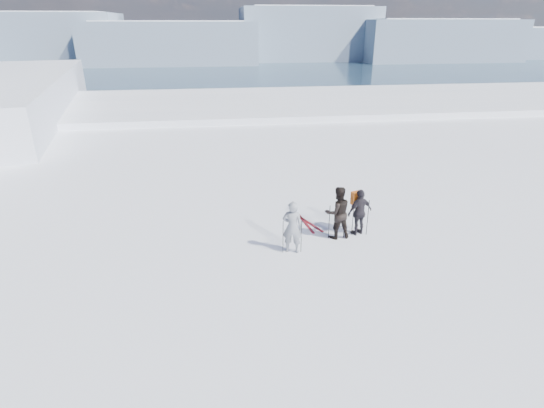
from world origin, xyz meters
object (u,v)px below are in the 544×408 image
Objects in this scene: skier_grey at (292,227)px; skier_dark at (338,213)px; skis_loose at (308,223)px; skier_pack at (360,212)px.

skier_grey is 1.90m from skier_dark.
skier_grey reaches higher than skis_loose.
skier_dark is 1.11× the size of skis_loose.
skier_dark is (1.73, 0.79, 0.05)m from skier_grey.
skier_pack is at bearing -33.20° from skis_loose.
skier_grey is 2.74m from skier_pack.
skier_grey is at bearing 18.72° from skier_dark.
skier_pack reaches higher than skis_loose.
skier_pack is (2.58, 0.94, -0.05)m from skier_grey.
skier_grey is 0.95× the size of skier_dark.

